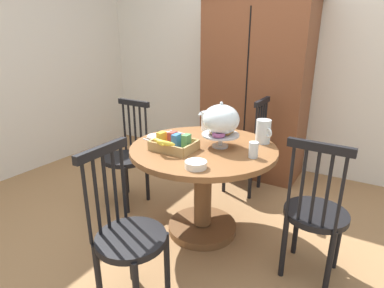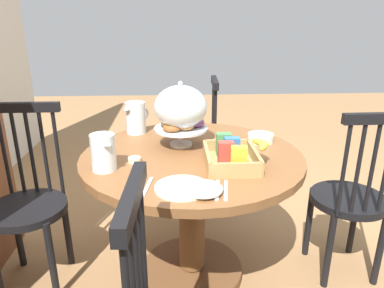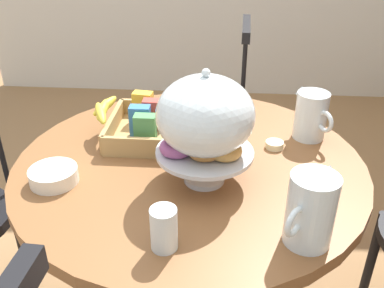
{
  "view_description": "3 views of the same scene",
  "coord_description": "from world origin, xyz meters",
  "px_view_note": "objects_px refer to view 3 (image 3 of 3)",
  "views": [
    {
      "loc": [
        1.04,
        -1.82,
        1.52
      ],
      "look_at": [
        -0.12,
        0.11,
        0.74
      ],
      "focal_mm": 28.9,
      "sensor_mm": 36.0,
      "label": 1
    },
    {
      "loc": [
        -1.67,
        0.2,
        1.38
      ],
      "look_at": [
        -0.02,
        0.11,
        0.79
      ],
      "focal_mm": 33.04,
      "sensor_mm": 36.0,
      "label": 2
    },
    {
      "loc": [
        1.14,
        0.21,
        1.45
      ],
      "look_at": [
        -0.12,
        0.11,
        0.74
      ],
      "focal_mm": 39.84,
      "sensor_mm": 36.0,
      "label": 3
    }
  ],
  "objects_px": {
    "orange_juice_pitcher": "(310,213)",
    "drinking_glass": "(164,229)",
    "dining_table": "(190,217)",
    "pastry_stand_with_dome": "(205,120)",
    "milk_pitcher": "(311,118)",
    "butter_dish": "(274,145)",
    "cereal_bowl": "(54,176)",
    "china_plate_large": "(212,108)",
    "cereal_basket": "(140,123)",
    "china_plate_small": "(193,101)",
    "windsor_chair_facing_door": "(215,122)"
  },
  "relations": [
    {
      "from": "cereal_basket",
      "to": "dining_table",
      "type": "bearing_deg",
      "value": 50.59
    },
    {
      "from": "windsor_chair_facing_door",
      "to": "pastry_stand_with_dome",
      "type": "distance_m",
      "value": 1.08
    },
    {
      "from": "pastry_stand_with_dome",
      "to": "orange_juice_pitcher",
      "type": "height_order",
      "value": "pastry_stand_with_dome"
    },
    {
      "from": "china_plate_small",
      "to": "cereal_bowl",
      "type": "distance_m",
      "value": 0.69
    },
    {
      "from": "china_plate_small",
      "to": "china_plate_large",
      "type": "bearing_deg",
      "value": 65.8
    },
    {
      "from": "pastry_stand_with_dome",
      "to": "orange_juice_pitcher",
      "type": "bearing_deg",
      "value": 46.95
    },
    {
      "from": "china_plate_large",
      "to": "butter_dish",
      "type": "distance_m",
      "value": 0.36
    },
    {
      "from": "cereal_bowl",
      "to": "drinking_glass",
      "type": "relative_size",
      "value": 1.27
    },
    {
      "from": "pastry_stand_with_dome",
      "to": "china_plate_large",
      "type": "xyz_separation_m",
      "value": [
        -0.5,
        0.01,
        -0.19
      ]
    },
    {
      "from": "china_plate_small",
      "to": "drinking_glass",
      "type": "distance_m",
      "value": 0.83
    },
    {
      "from": "cereal_bowl",
      "to": "cereal_basket",
      "type": "bearing_deg",
      "value": 147.25
    },
    {
      "from": "pastry_stand_with_dome",
      "to": "butter_dish",
      "type": "height_order",
      "value": "pastry_stand_with_dome"
    },
    {
      "from": "cereal_basket",
      "to": "cereal_bowl",
      "type": "height_order",
      "value": "cereal_basket"
    },
    {
      "from": "drinking_glass",
      "to": "butter_dish",
      "type": "relative_size",
      "value": 1.83
    },
    {
      "from": "pastry_stand_with_dome",
      "to": "cereal_basket",
      "type": "xyz_separation_m",
      "value": [
        -0.27,
        -0.24,
        -0.15
      ]
    },
    {
      "from": "orange_juice_pitcher",
      "to": "china_plate_small",
      "type": "distance_m",
      "value": 0.85
    },
    {
      "from": "cereal_bowl",
      "to": "butter_dish",
      "type": "relative_size",
      "value": 2.33
    },
    {
      "from": "china_plate_large",
      "to": "pastry_stand_with_dome",
      "type": "bearing_deg",
      "value": -0.78
    },
    {
      "from": "milk_pitcher",
      "to": "china_plate_large",
      "type": "bearing_deg",
      "value": -121.38
    },
    {
      "from": "china_plate_small",
      "to": "windsor_chair_facing_door",
      "type": "bearing_deg",
      "value": 168.75
    },
    {
      "from": "china_plate_large",
      "to": "cereal_bowl",
      "type": "distance_m",
      "value": 0.7
    },
    {
      "from": "dining_table",
      "to": "pastry_stand_with_dome",
      "type": "bearing_deg",
      "value": 24.59
    },
    {
      "from": "orange_juice_pitcher",
      "to": "china_plate_small",
      "type": "xyz_separation_m",
      "value": [
        -0.78,
        -0.33,
        -0.07
      ]
    },
    {
      "from": "orange_juice_pitcher",
      "to": "china_plate_large",
      "type": "height_order",
      "value": "orange_juice_pitcher"
    },
    {
      "from": "dining_table",
      "to": "drinking_glass",
      "type": "xyz_separation_m",
      "value": [
        0.4,
        -0.03,
        0.29
      ]
    },
    {
      "from": "dining_table",
      "to": "drinking_glass",
      "type": "relative_size",
      "value": 10.07
    },
    {
      "from": "pastry_stand_with_dome",
      "to": "cereal_bowl",
      "type": "height_order",
      "value": "pastry_stand_with_dome"
    },
    {
      "from": "drinking_glass",
      "to": "butter_dish",
      "type": "height_order",
      "value": "drinking_glass"
    },
    {
      "from": "dining_table",
      "to": "orange_juice_pitcher",
      "type": "distance_m",
      "value": 0.57
    },
    {
      "from": "cereal_basket",
      "to": "cereal_bowl",
      "type": "relative_size",
      "value": 2.26
    },
    {
      "from": "orange_juice_pitcher",
      "to": "milk_pitcher",
      "type": "bearing_deg",
      "value": 170.39
    },
    {
      "from": "orange_juice_pitcher",
      "to": "dining_table",
      "type": "bearing_deg",
      "value": -138.9
    },
    {
      "from": "cereal_basket",
      "to": "drinking_glass",
      "type": "distance_m",
      "value": 0.58
    },
    {
      "from": "cereal_bowl",
      "to": "pastry_stand_with_dome",
      "type": "bearing_deg",
      "value": 95.69
    },
    {
      "from": "windsor_chair_facing_door",
      "to": "cereal_bowl",
      "type": "height_order",
      "value": "windsor_chair_facing_door"
    },
    {
      "from": "windsor_chair_facing_door",
      "to": "drinking_glass",
      "type": "xyz_separation_m",
      "value": [
        1.26,
        -0.09,
        0.34
      ]
    },
    {
      "from": "orange_juice_pitcher",
      "to": "drinking_glass",
      "type": "height_order",
      "value": "orange_juice_pitcher"
    },
    {
      "from": "dining_table",
      "to": "milk_pitcher",
      "type": "bearing_deg",
      "value": 114.27
    },
    {
      "from": "dining_table",
      "to": "china_plate_large",
      "type": "distance_m",
      "value": 0.46
    },
    {
      "from": "cereal_basket",
      "to": "drinking_glass",
      "type": "xyz_separation_m",
      "value": [
        0.56,
        0.16,
        0.01
      ]
    },
    {
      "from": "drinking_glass",
      "to": "butter_dish",
      "type": "distance_m",
      "value": 0.59
    },
    {
      "from": "cereal_bowl",
      "to": "milk_pitcher",
      "type": "bearing_deg",
      "value": 113.37
    },
    {
      "from": "dining_table",
      "to": "china_plate_small",
      "type": "height_order",
      "value": "china_plate_small"
    },
    {
      "from": "windsor_chair_facing_door",
      "to": "china_plate_large",
      "type": "xyz_separation_m",
      "value": [
        0.46,
        -0.0,
        0.29
      ]
    },
    {
      "from": "windsor_chair_facing_door",
      "to": "china_plate_large",
      "type": "bearing_deg",
      "value": -0.32
    },
    {
      "from": "cereal_basket",
      "to": "butter_dish",
      "type": "distance_m",
      "value": 0.47
    },
    {
      "from": "pastry_stand_with_dome",
      "to": "milk_pitcher",
      "type": "distance_m",
      "value": 0.47
    },
    {
      "from": "pastry_stand_with_dome",
      "to": "cereal_basket",
      "type": "relative_size",
      "value": 1.09
    },
    {
      "from": "pastry_stand_with_dome",
      "to": "dining_table",
      "type": "bearing_deg",
      "value": -155.41
    },
    {
      "from": "pastry_stand_with_dome",
      "to": "butter_dish",
      "type": "xyz_separation_m",
      "value": [
        -0.21,
        0.22,
        -0.19
      ]
    }
  ]
}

